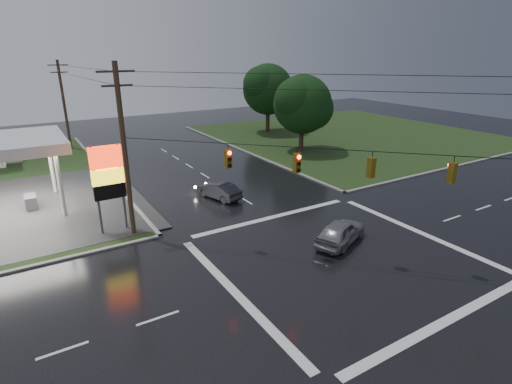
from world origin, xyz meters
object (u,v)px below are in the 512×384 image
tree_ne_far (269,89)px  car_north (219,190)px  pylon_sign (108,175)px  utility_pole_nw (125,150)px  utility_pole_n (64,104)px  tree_ne_near (303,105)px  car_crossing (340,232)px

tree_ne_far → car_north: (-18.79, -21.39, -5.50)m
pylon_sign → utility_pole_nw: (1.00, -1.00, 1.71)m
pylon_sign → utility_pole_nw: bearing=-45.0°
utility_pole_nw → car_north: size_ratio=2.66×
utility_pole_n → tree_ne_near: utility_pole_n is taller
car_north → car_crossing: bearing=87.8°
tree_ne_near → tree_ne_far: tree_ne_far is taller
utility_pole_nw → tree_ne_far: utility_pole_nw is taller
tree_ne_far → car_crossing: tree_ne_far is taller
utility_pole_nw → pylon_sign: bearing=135.0°
utility_pole_n → car_crossing: utility_pole_n is taller
tree_ne_far → car_crossing: size_ratio=2.19×
pylon_sign → car_crossing: 15.30m
tree_ne_far → car_north: bearing=-131.3°
pylon_sign → utility_pole_nw: utility_pole_nw is taller
tree_ne_near → car_crossing: size_ratio=2.01×
pylon_sign → tree_ne_far: (27.65, 23.49, 2.17)m
utility_pole_nw → car_crossing: utility_pole_nw is taller
tree_ne_near → car_north: (-15.78, -9.39, -4.88)m
utility_pole_nw → car_crossing: 14.43m
tree_ne_near → car_north: bearing=-149.2°
tree_ne_far → car_north: tree_ne_far is taller
pylon_sign → tree_ne_near: 27.23m
utility_pole_nw → tree_ne_far: 36.20m
pylon_sign → utility_pole_n: utility_pole_n is taller
tree_ne_far → utility_pole_n: bearing=171.5°
utility_pole_nw → car_north: (7.86, 3.10, -5.04)m
utility_pole_n → car_crossing: 38.49m
utility_pole_n → tree_ne_far: utility_pole_n is taller
utility_pole_nw → utility_pole_n: utility_pole_nw is taller
pylon_sign → utility_pole_n: size_ratio=0.57×
pylon_sign → utility_pole_n: 27.56m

